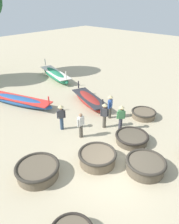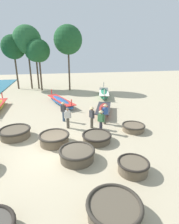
{
  "view_description": "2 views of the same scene",
  "coord_description": "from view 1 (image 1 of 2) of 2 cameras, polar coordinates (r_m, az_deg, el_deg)",
  "views": [
    {
      "loc": [
        -6.54,
        -4.44,
        7.38
      ],
      "look_at": [
        2.16,
        3.6,
        1.03
      ],
      "focal_mm": 35.0,
      "sensor_mm": 36.0,
      "label": 1
    },
    {
      "loc": [
        -0.04,
        -8.95,
        5.37
      ],
      "look_at": [
        2.71,
        3.62,
        0.99
      ],
      "focal_mm": 28.0,
      "sensor_mm": 36.0,
      "label": 2
    }
  ],
  "objects": [
    {
      "name": "long_boat_ochre_hull",
      "position": [
        22.29,
        -8.96,
        9.6
      ],
      "size": [
        2.6,
        5.62,
        1.42
      ],
      "color": "#237551",
      "rests_on": "ground"
    },
    {
      "name": "long_boat_red_hull",
      "position": [
        17.4,
        -18.06,
        2.85
      ],
      "size": [
        2.94,
        6.02,
        1.17
      ],
      "color": "#285693",
      "rests_on": "ground"
    },
    {
      "name": "long_boat_blue_hull",
      "position": [
        16.59,
        -0.03,
        3.13
      ],
      "size": [
        2.6,
        4.45,
        1.24
      ],
      "color": "maroon",
      "rests_on": "ground"
    },
    {
      "name": "fisherman_standing_left",
      "position": [
        14.52,
        5.39,
        1.78
      ],
      "size": [
        0.51,
        0.36,
        1.67
      ],
      "color": "#4C473D",
      "rests_on": "ground"
    },
    {
      "name": "fisherman_standing_right",
      "position": [
        13.27,
        8.22,
        -1.1
      ],
      "size": [
        0.42,
        0.39,
        1.67
      ],
      "color": "#383842",
      "rests_on": "ground"
    },
    {
      "name": "coracle_front_right",
      "position": [
        10.97,
        2.07,
        -11.71
      ],
      "size": [
        1.9,
        1.9,
        0.65
      ],
      "color": "brown",
      "rests_on": "ground"
    },
    {
      "name": "fisherman_crouching",
      "position": [
        12.53,
        -2.28,
        -3.33
      ],
      "size": [
        0.53,
        0.24,
        1.57
      ],
      "color": "#4C473D",
      "rests_on": "ground"
    },
    {
      "name": "coracle_far_left",
      "position": [
        10.87,
        14.43,
        -13.28
      ],
      "size": [
        1.9,
        1.9,
        0.63
      ],
      "color": "brown",
      "rests_on": "ground"
    },
    {
      "name": "fisherman_with_hat",
      "position": [
        13.3,
        -7.39,
        -0.95
      ],
      "size": [
        0.45,
        0.38,
        1.67
      ],
      "color": "#2D425B",
      "rests_on": "ground"
    },
    {
      "name": "ground_plane",
      "position": [
        10.82,
        6.46,
        -15.08
      ],
      "size": [
        80.0,
        80.0,
        0.0
      ],
      "primitive_type": "plane",
      "color": "#BCAD8C"
    },
    {
      "name": "coracle_upturned",
      "position": [
        10.57,
        -13.41,
        -14.56
      ],
      "size": [
        2.04,
        2.04,
        0.62
      ],
      "color": "brown",
      "rests_on": "ground"
    },
    {
      "name": "fisherman_hauling",
      "position": [
        13.42,
        3.96,
        -0.5
      ],
      "size": [
        0.36,
        0.47,
        1.67
      ],
      "color": "#4C473D",
      "rests_on": "ground"
    },
    {
      "name": "coracle_center",
      "position": [
        15.3,
        13.95,
        -0.45
      ],
      "size": [
        1.66,
        1.66,
        0.48
      ],
      "color": "brown",
      "rests_on": "ground"
    },
    {
      "name": "coracle_weathered",
      "position": [
        12.62,
        10.97,
        -6.67
      ],
      "size": [
        1.88,
        1.88,
        0.51
      ],
      "color": "brown",
      "rests_on": "ground"
    }
  ]
}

